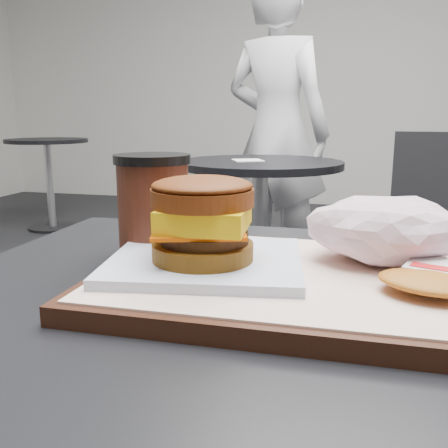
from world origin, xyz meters
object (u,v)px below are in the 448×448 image
crumpled_wrapper (384,229)px  coffee_cup (153,206)px  neighbor_chair (409,228)px  hash_brown (447,280)px  serving_tray (294,281)px  breakfast_sandwich (204,230)px  patron (276,134)px  neighbor_table (260,207)px

crumpled_wrapper → coffee_cup: bearing=177.2°
crumpled_wrapper → neighbor_chair: 1.52m
hash_brown → neighbor_chair: bearing=84.5°
crumpled_wrapper → neighbor_chair: neighbor_chair is taller
serving_tray → breakfast_sandwich: bearing=-171.8°
neighbor_chair → patron: 1.07m
coffee_cup → neighbor_chair: (0.46, 1.46, -0.32)m
neighbor_chair → patron: patron is taller
hash_brown → neighbor_chair: size_ratio=0.15×
breakfast_sandwich → neighbor_chair: 1.62m
neighbor_chair → coffee_cup: bearing=-107.4°
coffee_cup → neighbor_table: size_ratio=0.17×
coffee_cup → serving_tray: bearing=-21.4°
crumpled_wrapper → serving_tray: bearing=-146.9°
neighbor_chair → crumpled_wrapper: bearing=-97.7°
neighbor_chair → hash_brown: bearing=-95.5°
crumpled_wrapper → neighbor_chair: (0.20, 1.48, -0.31)m
breakfast_sandwich → crumpled_wrapper: breakfast_sandwich is taller
neighbor_table → neighbor_chair: bearing=-9.0°
breakfast_sandwich → hash_brown: 0.23m
serving_tray → neighbor_chair: (0.28, 1.53, -0.27)m
serving_tray → coffee_cup: (-0.17, 0.07, 0.06)m
breakfast_sandwich → crumpled_wrapper: bearing=21.5°
breakfast_sandwich → neighbor_table: (-0.23, 1.64, -0.28)m
serving_tray → patron: (-0.36, 2.32, 0.06)m
serving_tray → coffee_cup: bearing=158.6°
crumpled_wrapper → breakfast_sandwich: bearing=-158.5°
neighbor_table → neighbor_chair: (0.61, -0.10, -0.04)m
serving_tray → crumpled_wrapper: 0.11m
crumpled_wrapper → coffee_cup: coffee_cup is taller
serving_tray → patron: 2.35m
coffee_cup → neighbor_table: bearing=95.4°
serving_tray → coffee_cup: 0.20m
serving_tray → breakfast_sandwich: breakfast_sandwich is taller
coffee_cup → patron: 2.26m
neighbor_table → neighbor_chair: neighbor_chair is taller
neighbor_table → neighbor_chair: size_ratio=0.85×
neighbor_table → patron: bearing=92.8°
crumpled_wrapper → patron: patron is taller
serving_tray → neighbor_chair: bearing=79.5°
crumpled_wrapper → neighbor_table: crumpled_wrapper is taller
hash_brown → coffee_cup: coffee_cup is taller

